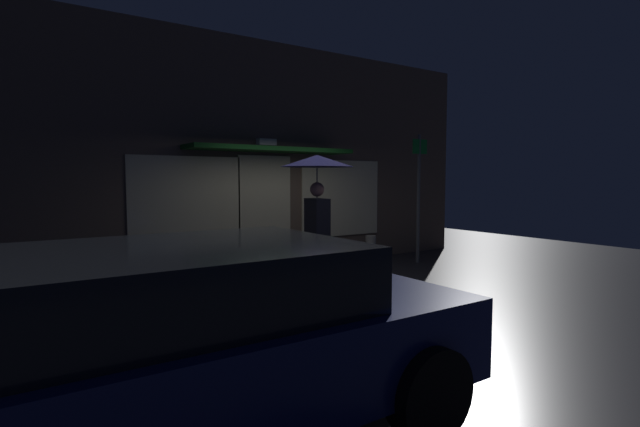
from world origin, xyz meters
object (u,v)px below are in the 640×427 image
sidewalk_bollard (210,274)px  street_sign_post (419,191)px  sidewalk_bollard_2 (371,250)px  parked_car (178,340)px  person_with_umbrella (317,185)px

sidewalk_bollard → street_sign_post: bearing=-0.8°
sidewalk_bollard_2 → sidewalk_bollard: bearing=-175.0°
parked_car → sidewalk_bollard: parked_car is taller
sidewalk_bollard_2 → street_sign_post: bearing=-21.4°
parked_car → sidewalk_bollard_2: size_ratio=6.90×
street_sign_post → sidewalk_bollard: bearing=179.2°
street_sign_post → sidewalk_bollard: street_sign_post is taller
street_sign_post → sidewalk_bollard_2: (-0.97, 0.38, -1.21)m
parked_car → street_sign_post: street_sign_post is taller
person_with_umbrella → sidewalk_bollard: size_ratio=4.20×
person_with_umbrella → parked_car: person_with_umbrella is taller
parked_car → street_sign_post: size_ratio=1.53×
street_sign_post → sidewalk_bollard: 4.70m
sidewalk_bollard → sidewalk_bollard_2: 3.57m
person_with_umbrella → sidewalk_bollard_2: (2.19, 1.31, -1.37)m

